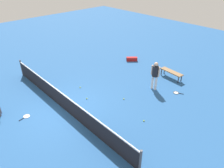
# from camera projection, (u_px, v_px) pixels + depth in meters

# --- Properties ---
(ground_plane) EXTENTS (40.00, 40.00, 0.00)m
(ground_plane) POSITION_uv_depth(u_px,v_px,m) (64.00, 109.00, 10.64)
(ground_plane) COLOR #265693
(court_net) EXTENTS (10.09, 0.09, 1.07)m
(court_net) POSITION_uv_depth(u_px,v_px,m) (63.00, 101.00, 10.39)
(court_net) COLOR #4C4C51
(court_net) RESTS_ON ground_plane
(player_near_side) EXTENTS (0.53, 0.40, 1.70)m
(player_near_side) POSITION_uv_depth(u_px,v_px,m) (155.00, 74.00, 11.81)
(player_near_side) COLOR white
(player_near_side) RESTS_ON ground_plane
(tennis_racket_near_player) EXTENTS (0.60, 0.42, 0.03)m
(tennis_racket_near_player) POSITION_uv_depth(u_px,v_px,m) (176.00, 93.00, 11.93)
(tennis_racket_near_player) COLOR black
(tennis_racket_near_player) RESTS_ON ground_plane
(tennis_racket_far_player) EXTENTS (0.38, 0.61, 0.03)m
(tennis_racket_far_player) POSITION_uv_depth(u_px,v_px,m) (26.00, 116.00, 10.11)
(tennis_racket_far_player) COLOR white
(tennis_racket_far_player) RESTS_ON ground_plane
(tennis_ball_near_player) EXTENTS (0.07, 0.07, 0.07)m
(tennis_ball_near_player) POSITION_uv_depth(u_px,v_px,m) (87.00, 98.00, 11.40)
(tennis_ball_near_player) COLOR #C6E033
(tennis_ball_near_player) RESTS_ON ground_plane
(tennis_ball_by_net) EXTENTS (0.07, 0.07, 0.07)m
(tennis_ball_by_net) POSITION_uv_depth(u_px,v_px,m) (124.00, 99.00, 11.36)
(tennis_ball_by_net) COLOR #C6E033
(tennis_ball_by_net) RESTS_ON ground_plane
(tennis_ball_midcourt) EXTENTS (0.07, 0.07, 0.07)m
(tennis_ball_midcourt) POSITION_uv_depth(u_px,v_px,m) (144.00, 121.00, 9.81)
(tennis_ball_midcourt) COLOR #C6E033
(tennis_ball_midcourt) RESTS_ON ground_plane
(tennis_ball_baseline) EXTENTS (0.07, 0.07, 0.07)m
(tennis_ball_baseline) POSITION_uv_depth(u_px,v_px,m) (80.00, 87.00, 12.40)
(tennis_ball_baseline) COLOR #C6E033
(tennis_ball_baseline) RESTS_ON ground_plane
(courtside_bench) EXTENTS (1.53, 0.54, 0.48)m
(courtside_bench) POSITION_uv_depth(u_px,v_px,m) (172.00, 72.00, 13.24)
(courtside_bench) COLOR olive
(courtside_bench) RESTS_ON ground_plane
(equipment_bag) EXTENTS (0.74, 0.78, 0.28)m
(equipment_bag) POSITION_uv_depth(u_px,v_px,m) (131.00, 59.00, 15.70)
(equipment_bag) COLOR #B21E1E
(equipment_bag) RESTS_ON ground_plane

